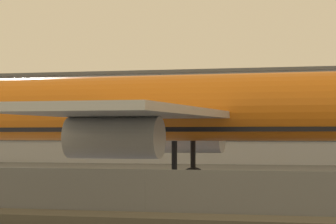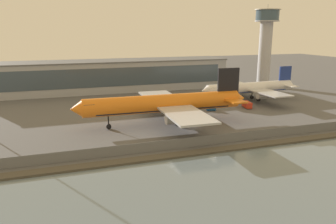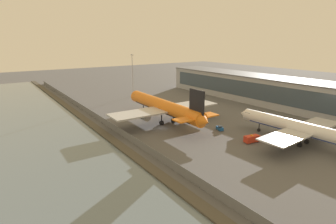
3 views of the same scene
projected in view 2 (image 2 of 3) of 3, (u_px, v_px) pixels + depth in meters
ground_plane at (191, 127)px, 97.14m from camera, size 500.00×500.00×0.00m
shoreline_seawall at (224, 149)px, 78.23m from camera, size 320.00×3.00×0.50m
perimeter_fence at (215, 139)px, 82.13m from camera, size 280.00×0.10×2.49m
cargo_jet_orange at (167, 104)px, 98.73m from camera, size 54.66×46.44×16.58m
passenger_jet_white at (251, 88)px, 133.15m from camera, size 44.03×37.45×13.41m
baggage_tug at (211, 108)px, 116.68m from camera, size 3.53×2.48×1.80m
ops_van at (247, 104)px, 121.01m from camera, size 2.99×5.49×2.48m
control_tower at (266, 40)px, 164.36m from camera, size 12.49×12.49×40.46m
terminal_building at (109, 75)px, 154.70m from camera, size 113.87×20.26×14.29m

